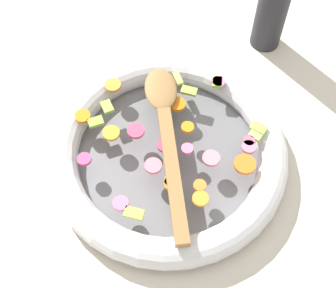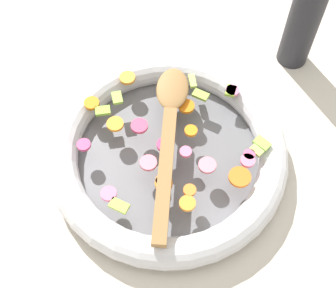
# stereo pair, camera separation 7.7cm
# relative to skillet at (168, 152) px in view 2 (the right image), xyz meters

# --- Properties ---
(ground_plane) EXTENTS (4.00, 4.00, 0.00)m
(ground_plane) POSITION_rel_skillet_xyz_m (0.00, 0.00, -0.02)
(ground_plane) COLOR beige
(skillet) EXTENTS (0.40, 0.40, 0.05)m
(skillet) POSITION_rel_skillet_xyz_m (0.00, 0.00, 0.00)
(skillet) COLOR slate
(skillet) RESTS_ON ground_plane
(chopped_vegetables) EXTENTS (0.31, 0.30, 0.01)m
(chopped_vegetables) POSITION_rel_skillet_xyz_m (-0.01, -0.00, 0.03)
(chopped_vegetables) COLOR orange
(chopped_vegetables) RESTS_ON skillet
(wooden_spoon) EXTENTS (0.22, 0.29, 0.01)m
(wooden_spoon) POSITION_rel_skillet_xyz_m (-0.01, -0.02, 0.04)
(wooden_spoon) COLOR olive
(wooden_spoon) RESTS_ON chopped_vegetables
(pepper_mill) EXTENTS (0.06, 0.06, 0.23)m
(pepper_mill) POSITION_rel_skillet_xyz_m (-0.33, -0.06, 0.08)
(pepper_mill) COLOR #232328
(pepper_mill) RESTS_ON ground_plane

